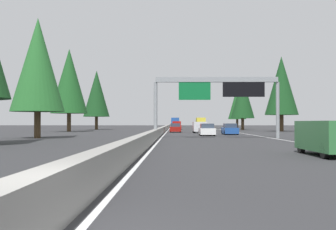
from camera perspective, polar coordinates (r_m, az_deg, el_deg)
name	(u,v)px	position (r m, az deg, el deg)	size (l,w,h in m)	color
ground_plane	(165,132)	(65.53, -0.48, -2.44)	(320.00, 320.00, 0.00)	#2D2D30
median_barrier	(166,128)	(85.52, -0.34, -1.80)	(180.00, 0.56, 0.90)	gray
shoulder_stripe_right	(229,131)	(76.14, 8.42, -2.22)	(160.00, 0.16, 0.01)	silver
shoulder_stripe_median	(167,131)	(75.52, -0.10, -2.24)	(160.00, 0.16, 0.01)	silver
sign_gantry_overhead	(218,90)	(41.87, 6.98, 3.51)	(0.50, 12.68, 6.18)	gray
minivan_near_right	(330,136)	(21.35, 21.51, -2.74)	(5.00, 1.95, 1.69)	#2D6B38
sedan_far_left	(207,130)	(50.40, 5.40, -2.08)	(4.40, 1.80, 1.47)	white
sedan_far_center	(175,128)	(66.89, 1.03, -1.82)	(4.40, 1.80, 1.47)	maroon
pickup_mid_center	(177,126)	(90.50, 1.21, -1.47)	(5.60, 2.00, 1.86)	maroon
bus_far_right	(175,122)	(135.22, 1.00, -0.98)	(11.50, 2.55, 3.10)	#1E4793
box_truck_near_center	(200,122)	(118.76, 4.52, -1.02)	(8.50, 2.40, 2.95)	gold
sedan_distant_a	(230,129)	(54.75, 8.57, -1.99)	(4.40, 1.80, 1.47)	#1E4793
minivan_mid_left	(200,127)	(63.24, 4.39, -1.62)	(5.00, 1.95, 1.69)	silver
conifer_right_mid	(281,86)	(76.40, 15.44, 3.93)	(5.91, 5.91, 13.43)	#4C3823
conifer_right_far	(243,97)	(88.34, 10.29, 2.41)	(4.98, 4.98, 11.32)	#4C3823
conifer_right_distant	(237,103)	(116.65, 9.56, 1.62)	(5.04, 5.04, 11.46)	#4C3823
conifer_left_near	(38,65)	(44.41, -17.60, 6.64)	(5.43, 5.43, 12.34)	#4C3823
conifer_left_mid	(69,81)	(74.43, -13.54, 4.59)	(6.40, 6.40, 14.56)	#4C3823
conifer_left_far	(97,94)	(92.38, -9.87, 2.93)	(5.76, 5.76, 13.09)	#4C3823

